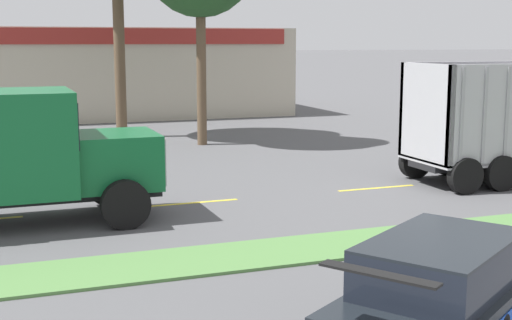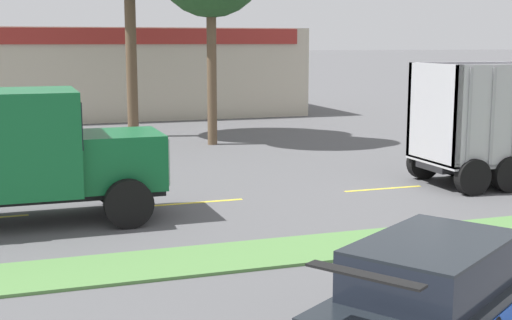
% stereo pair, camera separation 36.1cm
% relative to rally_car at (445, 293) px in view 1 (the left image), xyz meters
% --- Properties ---
extents(grass_verge, '(120.00, 1.78, 0.06)m').
position_rel_rally_car_xyz_m(grass_verge, '(0.73, 4.96, -0.81)').
color(grass_verge, '#517F42').
rests_on(grass_verge, ground_plane).
extents(centre_line_4, '(2.40, 0.14, 0.01)m').
position_rel_rally_car_xyz_m(centre_line_4, '(-0.76, 9.85, -0.83)').
color(centre_line_4, yellow).
rests_on(centre_line_4, ground_plane).
extents(centre_line_5, '(2.40, 0.14, 0.01)m').
position_rel_rally_car_xyz_m(centre_line_5, '(4.64, 9.85, -0.83)').
color(centre_line_5, yellow).
rests_on(centre_line_5, ground_plane).
extents(rally_car, '(4.59, 3.84, 1.65)m').
position_rel_rally_car_xyz_m(rally_car, '(0.00, 0.00, 0.00)').
color(rally_car, black).
rests_on(rally_car, ground_plane).
extents(store_building_backdrop, '(29.92, 12.10, 4.83)m').
position_rel_rally_car_xyz_m(store_building_backdrop, '(-4.54, 34.98, 1.58)').
color(store_building_backdrop, '#BCB29E').
rests_on(store_building_backdrop, ground_plane).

